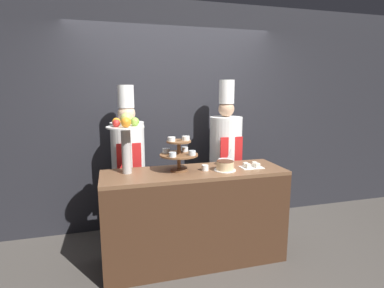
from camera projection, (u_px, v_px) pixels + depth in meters
ground_plane at (203, 275)px, 2.85m from camera, size 14.00×14.00×0.00m
wall_back at (174, 117)px, 3.80m from camera, size 10.00×0.06×2.80m
buffet_counter at (195, 216)px, 3.04m from camera, size 1.81×0.57×0.96m
tiered_stand at (179, 152)px, 2.91m from camera, size 0.37×0.37×0.34m
fruit_pedestal at (126, 133)px, 2.80m from camera, size 0.35×0.35×0.57m
cake_round at (225, 166)px, 2.95m from camera, size 0.21×0.21×0.10m
cup_white at (205, 168)px, 2.95m from camera, size 0.07×0.07×0.06m
cake_square_tray at (251, 166)px, 3.06m from camera, size 0.22×0.16×0.05m
serving_bowl_far at (225, 162)px, 3.19m from camera, size 0.15×0.15×0.16m
chef_left at (128, 159)px, 3.36m from camera, size 0.37×0.37×1.79m
chef_center_left at (225, 152)px, 3.66m from camera, size 0.39×0.39×1.86m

